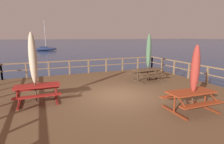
{
  "coord_description": "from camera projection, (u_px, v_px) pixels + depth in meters",
  "views": [
    {
      "loc": [
        -3.43,
        -7.56,
        3.53
      ],
      "look_at": [
        0.0,
        0.9,
        1.72
      ],
      "focal_mm": 28.28,
      "sensor_mm": 36.0,
      "label": 1
    }
  ],
  "objects": [
    {
      "name": "patio_umbrella_tall_back_left",
      "position": [
        195.0,
        69.0,
        6.62
      ],
      "size": [
        0.32,
        0.32,
        2.55
      ],
      "color": "#4C3828",
      "rests_on": "wooden_deck"
    },
    {
      "name": "picnic_table_back_right",
      "position": [
        191.0,
        96.0,
        6.82
      ],
      "size": [
        1.92,
        1.45,
        0.78
      ],
      "color": "#993819",
      "rests_on": "wooden_deck"
    },
    {
      "name": "sailboat_distant",
      "position": [
        45.0,
        49.0,
        46.2
      ],
      "size": [
        6.14,
        2.28,
        7.72
      ],
      "color": "navy",
      "rests_on": "ground"
    },
    {
      "name": "picnic_table_front_right",
      "position": [
        148.0,
        72.0,
        11.53
      ],
      "size": [
        2.02,
        1.53,
        0.78
      ],
      "color": "brown",
      "rests_on": "wooden_deck"
    },
    {
      "name": "patio_umbrella_tall_mid_left",
      "position": [
        149.0,
        51.0,
        11.33
      ],
      "size": [
        0.32,
        0.32,
        3.04
      ],
      "color": "#4C3828",
      "rests_on": "wooden_deck"
    },
    {
      "name": "railing_waterside_far",
      "position": [
        88.0,
        64.0,
        13.84
      ],
      "size": [
        11.96,
        0.1,
        1.09
      ],
      "color": "brown",
      "rests_on": "wooden_deck"
    },
    {
      "name": "ground_plane",
      "position": [
        119.0,
        109.0,
        8.83
      ],
      "size": [
        600.0,
        600.0,
        0.0
      ],
      "primitive_type": "plane",
      "color": "navy"
    },
    {
      "name": "patio_umbrella_short_mid",
      "position": [
        33.0,
        59.0,
        7.39
      ],
      "size": [
        0.32,
        0.32,
        3.03
      ],
      "color": "#4C3828",
      "rests_on": "wooden_deck"
    },
    {
      "name": "railing_side_right",
      "position": [
        208.0,
        72.0,
        10.73
      ],
      "size": [
        0.1,
        11.75,
        1.09
      ],
      "color": "brown",
      "rests_on": "wooden_deck"
    },
    {
      "name": "wooden_deck",
      "position": [
        119.0,
        102.0,
        8.76
      ],
      "size": [
        12.16,
        11.95,
        0.72
      ],
      "primitive_type": "cube",
      "color": "brown",
      "rests_on": "ground"
    },
    {
      "name": "picnic_table_mid_right",
      "position": [
        38.0,
        90.0,
        7.69
      ],
      "size": [
        1.88,
        1.41,
        0.78
      ],
      "color": "maroon",
      "rests_on": "wooden_deck"
    }
  ]
}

